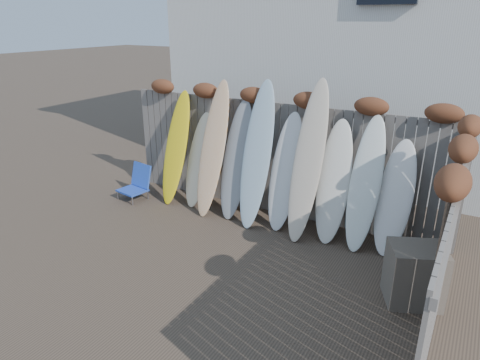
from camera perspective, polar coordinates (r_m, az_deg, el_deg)
The scene contains 17 objects.
ground at distance 6.14m, azimuth -5.75°, elevation -12.27°, with size 80.00×80.00×0.00m, color #493A2D.
back_fence at distance 7.50m, azimuth 4.97°, elevation 4.04°, with size 6.05×0.28×2.24m.
right_fence at distance 4.90m, azimuth 25.90°, elevation -8.08°, with size 0.28×4.40×2.24m.
house at distance 10.94m, azimuth 17.37°, elevation 19.21°, with size 8.50×5.50×6.33m.
beach_chair at distance 8.63m, azimuth -13.59°, elevation -0.37°, with size 0.57×0.60×0.67m.
wooden_crate at distance 5.81m, azimuth 22.24°, elevation -11.60°, with size 0.64×0.54×0.75m, color brown.
lattice_panel at distance 5.90m, azimuth 25.82°, elevation -6.73°, with size 0.05×1.09×1.63m, color #3F2C26.
surfboard_0 at distance 8.15m, azimuth -8.54°, elevation 4.23°, with size 0.49×0.07×2.18m, color yellow.
surfboard_1 at distance 7.98m, azimuth -5.52°, elevation 2.64°, with size 0.49×0.07×1.80m, color beige.
surfboard_2 at distance 7.56m, azimuth -3.63°, elevation 4.14°, with size 0.49×0.07×2.45m, color tan.
surfboard_3 at distance 7.45m, azimuth -0.49°, elevation 2.66°, with size 0.52×0.07×2.12m, color gray.
surfboard_4 at distance 7.13m, azimuth 2.27°, elevation 3.38°, with size 0.50×0.07×2.51m, color #93AFC0.
surfboard_5 at distance 7.09m, azimuth 6.03°, elevation 1.08°, with size 0.51×0.07×1.99m, color white.
surfboard_6 at distance 6.75m, azimuth 9.06°, elevation 2.48°, with size 0.48×0.07×2.60m, color beige.
surfboard_7 at distance 6.81m, azimuth 12.39°, elevation -0.25°, with size 0.51×0.07×1.97m, color silver.
surfboard_8 at distance 6.67m, azimuth 16.36°, elevation -0.54°, with size 0.46×0.07×2.09m, color white.
surfboard_9 at distance 6.70m, azimuth 19.94°, elevation -2.31°, with size 0.51×0.07×1.77m, color white.
Camera 1 is at (3.08, -4.13, 3.34)m, focal length 32.00 mm.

